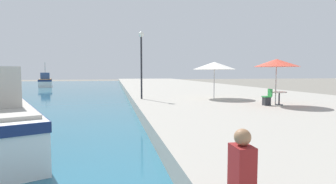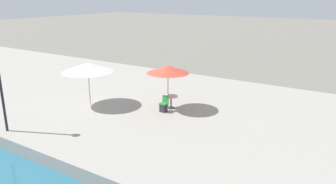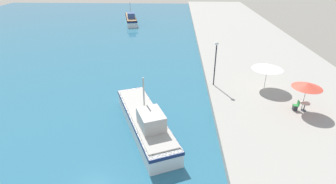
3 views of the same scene
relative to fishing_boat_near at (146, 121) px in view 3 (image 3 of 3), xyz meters
The scene contains 9 objects.
water_basin 32.49m from the fishing_boat_near, 133.61° to the left, with size 56.00×90.00×0.04m.
quay_promenade 27.17m from the fishing_boat_near, 59.96° to the left, with size 16.00×90.00×0.64m.
fishing_boat_near is the anchor object (origin of this frame).
fishing_boat_mid 40.72m from the fishing_boat_near, 100.89° to the left, with size 4.29×10.73×4.23m.
cafe_umbrella_pink 13.61m from the fishing_boat_near, 11.59° to the left, with size 2.43×2.43×2.56m.
cafe_umbrella_white 13.45m from the fishing_boat_near, 32.06° to the left, with size 3.01×3.01×2.55m.
cafe_table 13.58m from the fishing_boat_near, 10.98° to the left, with size 0.80×0.80×0.74m.
cafe_chair_left 12.88m from the fishing_boat_near, 11.75° to the left, with size 0.45×0.42×0.91m.
lamppost 10.17m from the fishing_boat_near, 50.62° to the left, with size 0.36×0.36×4.56m.
Camera 3 is at (-3.22, -3.72, 12.21)m, focal length 28.00 mm.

